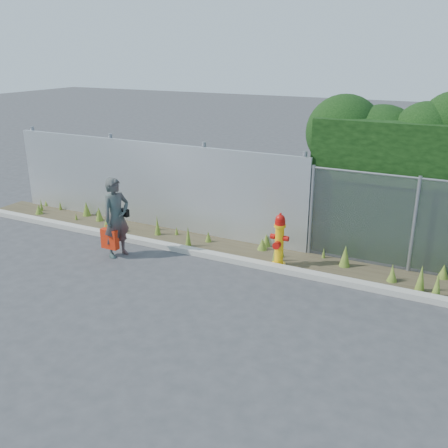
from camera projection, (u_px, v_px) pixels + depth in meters
The scene contains 8 objects.
ground at pixel (205, 300), 9.25m from camera, with size 80.00×80.00×0.00m, color #393A3C.
curb at pixel (245, 262), 10.75m from camera, with size 16.00×0.22×0.12m, color #A7A497.
weed_strip at pixel (276, 251), 11.10m from camera, with size 16.00×1.32×0.55m.
corrugated_fence at pixel (150, 184), 12.79m from camera, with size 8.50×0.21×2.30m.
fire_hydrant at pixel (279, 241), 10.50m from camera, with size 0.40×0.36×1.19m.
woman at pixel (116, 218), 10.94m from camera, with size 0.65×0.43×1.79m, color #10685E.
red_tote_bag at pixel (110, 239), 11.02m from camera, with size 0.40×0.15×0.53m.
black_shoulder_bag at pixel (125, 213), 11.00m from camera, with size 0.22×0.09×0.17m.
Camera 1 is at (4.03, -7.21, 4.41)m, focal length 40.00 mm.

